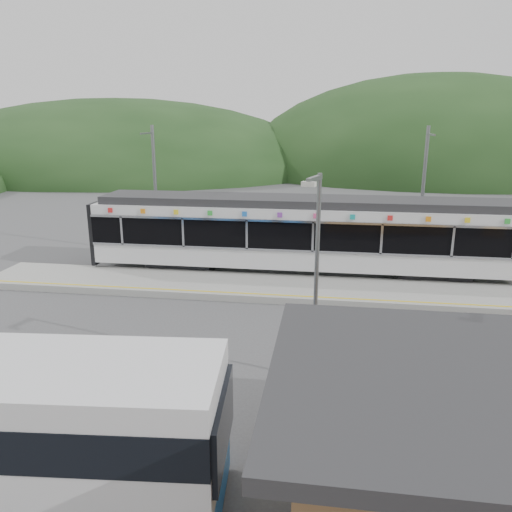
# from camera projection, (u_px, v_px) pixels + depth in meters

# --- Properties ---
(ground) EXTENTS (120.00, 120.00, 0.00)m
(ground) POSITION_uv_depth(u_px,v_px,m) (261.00, 320.00, 18.84)
(ground) COLOR #4C4C4F
(ground) RESTS_ON ground
(hills) EXTENTS (146.00, 149.00, 26.00)m
(hills) POSITION_uv_depth(u_px,v_px,m) (410.00, 283.00, 23.01)
(hills) COLOR #1E3D19
(hills) RESTS_ON ground
(platform) EXTENTS (26.00, 3.20, 0.30)m
(platform) POSITION_uv_depth(u_px,v_px,m) (272.00, 288.00, 21.95)
(platform) COLOR #9E9E99
(platform) RESTS_ON ground
(yellow_line) EXTENTS (26.00, 0.10, 0.01)m
(yellow_line) POSITION_uv_depth(u_px,v_px,m) (268.00, 294.00, 20.67)
(yellow_line) COLOR yellow
(yellow_line) RESTS_ON platform
(train) EXTENTS (20.44, 3.01, 3.74)m
(train) POSITION_uv_depth(u_px,v_px,m) (304.00, 233.00, 23.83)
(train) COLOR black
(train) RESTS_ON ground
(catenary_mast_west) EXTENTS (0.18, 1.80, 7.00)m
(catenary_mast_west) POSITION_uv_depth(u_px,v_px,m) (155.00, 189.00, 27.00)
(catenary_mast_west) COLOR slate
(catenary_mast_west) RESTS_ON ground
(catenary_mast_east) EXTENTS (0.18, 1.80, 7.00)m
(catenary_mast_east) POSITION_uv_depth(u_px,v_px,m) (423.00, 194.00, 25.03)
(catenary_mast_east) COLOR slate
(catenary_mast_east) RESTS_ON ground
(lamp_post) EXTENTS (0.39, 1.09, 5.99)m
(lamp_post) POSITION_uv_depth(u_px,v_px,m) (317.00, 263.00, 13.56)
(lamp_post) COLOR slate
(lamp_post) RESTS_ON ground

